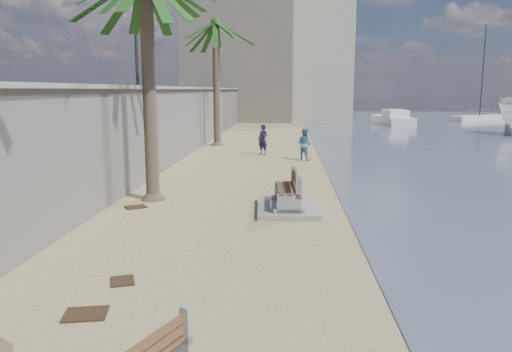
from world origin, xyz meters
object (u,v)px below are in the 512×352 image
object	(u,v)px
palm_back	(216,25)
person_b	(304,142)
sailboat_west	(479,118)
yacht_far	(392,121)
person_a	(263,137)
bench_far	(287,194)

from	to	relation	value
palm_back	person_b	xyz separation A→B (m)	(5.24, -6.28, -6.42)
sailboat_west	yacht_far	bearing A→B (deg)	-149.13
sailboat_west	person_a	bearing A→B (deg)	-126.16
bench_far	sailboat_west	xyz separation A→B (m)	(21.63, 43.93, -0.13)
person_b	sailboat_west	size ratio (longest dim) A/B	0.17
palm_back	person_b	distance (m)	10.40
palm_back	person_b	world-z (taller)	palm_back
bench_far	yacht_far	bearing A→B (deg)	74.20
bench_far	yacht_far	xyz separation A→B (m)	(10.56, 37.31, -0.11)
palm_back	yacht_far	size ratio (longest dim) A/B	0.98
bench_far	person_a	distance (m)	12.59
palm_back	person_a	xyz separation A→B (m)	(3.08, -4.27, -6.37)
bench_far	sailboat_west	size ratio (longest dim) A/B	0.25
person_b	sailboat_west	world-z (taller)	sailboat_west
person_a	person_b	size ratio (longest dim) A/B	1.06
palm_back	bench_far	bearing A→B (deg)	-75.27
bench_far	sailboat_west	bearing A→B (deg)	63.79
person_a	bench_far	bearing A→B (deg)	-48.56
yacht_far	sailboat_west	bearing A→B (deg)	-62.49
person_a	sailboat_west	bearing A→B (deg)	89.22
bench_far	palm_back	world-z (taller)	palm_back
yacht_far	sailboat_west	xyz separation A→B (m)	(11.07, 6.62, -0.02)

